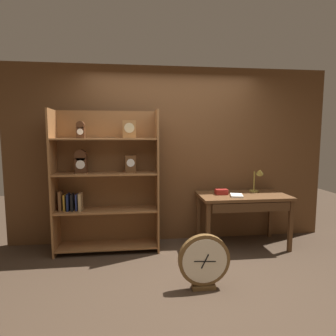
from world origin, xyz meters
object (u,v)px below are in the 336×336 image
(open_repair_manual, at_px, (237,195))
(round_clock_large, at_px, (204,261))
(bookshelf, at_px, (105,182))
(desk_lamp, at_px, (258,178))
(toolbox_small, at_px, (221,192))
(workbench, at_px, (243,201))

(open_repair_manual, xyz_separation_m, round_clock_large, (-0.70, -0.96, -0.47))
(bookshelf, xyz_separation_m, round_clock_large, (1.10, -1.16, -0.66))
(desk_lamp, xyz_separation_m, toolbox_small, (-0.58, -0.10, -0.18))
(bookshelf, distance_m, round_clock_large, 1.73)
(open_repair_manual, distance_m, round_clock_large, 1.28)
(workbench, distance_m, toolbox_small, 0.34)
(toolbox_small, relative_size, open_repair_manual, 0.77)
(open_repair_manual, bearing_deg, bookshelf, -172.27)
(bookshelf, bearing_deg, workbench, -3.00)
(toolbox_small, xyz_separation_m, round_clock_large, (-0.53, -1.12, -0.50))
(bookshelf, distance_m, desk_lamp, 2.21)
(desk_lamp, bearing_deg, workbench, -150.52)
(bookshelf, distance_m, workbench, 1.96)
(bookshelf, height_order, desk_lamp, bookshelf)
(toolbox_small, bearing_deg, workbench, -11.28)
(toolbox_small, relative_size, round_clock_large, 0.29)
(workbench, xyz_separation_m, desk_lamp, (0.28, 0.16, 0.31))
(toolbox_small, distance_m, round_clock_large, 1.33)
(desk_lamp, height_order, open_repair_manual, desk_lamp)
(open_repair_manual, height_order, round_clock_large, open_repair_manual)
(desk_lamp, distance_m, open_repair_manual, 0.53)
(bookshelf, relative_size, desk_lamp, 5.21)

